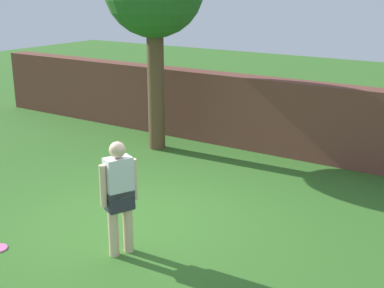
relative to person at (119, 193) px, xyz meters
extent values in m
plane|color=#336623|center=(-0.47, 0.89, -0.90)|extent=(40.00, 40.00, 0.00)
cube|color=brown|center=(-1.97, 5.34, -0.08)|extent=(13.21, 0.50, 1.63)
cylinder|color=brown|center=(-2.53, 4.17, 0.58)|extent=(0.37, 0.37, 2.95)
cylinder|color=beige|center=(0.04, 0.10, -0.47)|extent=(0.14, 0.14, 0.85)
cylinder|color=beige|center=(-0.04, -0.10, -0.47)|extent=(0.14, 0.14, 0.85)
cube|color=#2D2D38|center=(0.00, 0.00, -0.10)|extent=(0.35, 0.42, 0.28)
cube|color=silver|center=(0.00, 0.00, 0.23)|extent=(0.35, 0.42, 0.55)
sphere|color=beige|center=(0.00, 0.00, 0.61)|extent=(0.22, 0.22, 0.22)
cylinder|color=beige|center=(0.09, 0.21, 0.15)|extent=(0.09, 0.09, 0.58)
cylinder|color=beige|center=(-0.09, -0.21, 0.15)|extent=(0.09, 0.09, 0.58)
cylinder|color=black|center=(1.72, 6.62, -0.58)|extent=(0.65, 0.25, 0.64)
cylinder|color=green|center=(-0.98, 1.27, -0.89)|extent=(0.27, 0.27, 0.02)
camera|label=1|loc=(4.40, -4.90, 2.70)|focal=48.93mm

